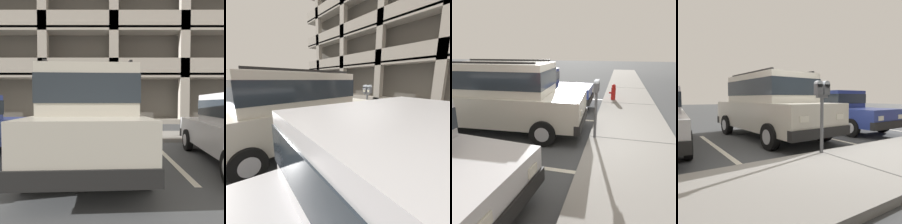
# 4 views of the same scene
# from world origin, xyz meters

# --- Properties ---
(ground_plane) EXTENTS (80.00, 80.00, 0.10)m
(ground_plane) POSITION_xyz_m (0.00, 0.00, -0.05)
(ground_plane) COLOR #444749
(sidewalk) EXTENTS (40.00, 2.20, 0.12)m
(sidewalk) POSITION_xyz_m (0.00, 1.30, 0.06)
(sidewalk) COLOR gray
(sidewalk) RESTS_ON ground_plane
(parking_stall_lines) EXTENTS (13.31, 4.80, 0.01)m
(parking_stall_lines) POSITION_xyz_m (1.65, -1.40, 0.00)
(parking_stall_lines) COLOR silver
(parking_stall_lines) RESTS_ON ground_plane
(silver_suv) EXTENTS (2.21, 4.88, 2.03)m
(silver_suv) POSITION_xyz_m (-0.19, -2.40, 1.09)
(silver_suv) COLOR beige
(silver_suv) RESTS_ON ground_plane
(red_sedan) EXTENTS (1.90, 4.51, 1.54)m
(red_sedan) POSITION_xyz_m (-3.22, -2.51, 0.82)
(red_sedan) COLOR navy
(red_sedan) RESTS_ON ground_plane
(parking_meter_near) EXTENTS (0.35, 0.12, 1.50)m
(parking_meter_near) POSITION_xyz_m (0.05, 0.35, 1.24)
(parking_meter_near) COLOR #595B60
(parking_meter_near) RESTS_ON sidewalk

